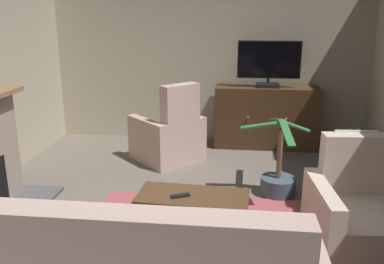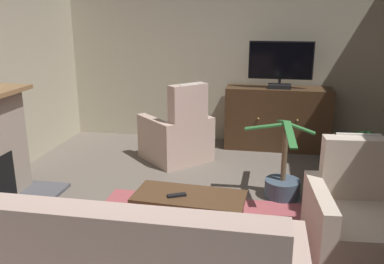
{
  "view_description": "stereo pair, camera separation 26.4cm",
  "coord_description": "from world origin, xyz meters",
  "px_view_note": "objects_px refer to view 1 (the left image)",
  "views": [
    {
      "loc": [
        0.47,
        -3.43,
        2.05
      ],
      "look_at": [
        0.04,
        0.38,
        0.93
      ],
      "focal_mm": 38.36,
      "sensor_mm": 36.0,
      "label": 1
    },
    {
      "loc": [
        0.73,
        -3.39,
        2.05
      ],
      "look_at": [
        0.04,
        0.38,
        0.93
      ],
      "focal_mm": 38.36,
      "sensor_mm": 36.0,
      "label": 2
    }
  ],
  "objects_px": {
    "television": "(269,63)",
    "armchair_angled_to_table": "(169,136)",
    "coffee_table": "(193,201)",
    "armchair_in_far_corner": "(363,218)",
    "cat": "(84,219)",
    "tv_remote": "(180,196)",
    "potted_plant_small_fern_corner": "(353,162)",
    "potted_plant_tall_palm_by_window": "(278,180)",
    "tv_cabinet": "(266,118)"
  },
  "relations": [
    {
      "from": "armchair_angled_to_table",
      "to": "potted_plant_small_fern_corner",
      "type": "bearing_deg",
      "value": -8.28
    },
    {
      "from": "coffee_table",
      "to": "armchair_angled_to_table",
      "type": "bearing_deg",
      "value": 105.06
    },
    {
      "from": "potted_plant_tall_palm_by_window",
      "to": "cat",
      "type": "distance_m",
      "value": 2.21
    },
    {
      "from": "armchair_angled_to_table",
      "to": "potted_plant_small_fern_corner",
      "type": "height_order",
      "value": "armchair_angled_to_table"
    },
    {
      "from": "armchair_in_far_corner",
      "to": "cat",
      "type": "bearing_deg",
      "value": 177.63
    },
    {
      "from": "television",
      "to": "potted_plant_small_fern_corner",
      "type": "relative_size",
      "value": 1.05
    },
    {
      "from": "potted_plant_small_fern_corner",
      "to": "potted_plant_tall_palm_by_window",
      "type": "bearing_deg",
      "value": -146.87
    },
    {
      "from": "armchair_in_far_corner",
      "to": "potted_plant_tall_palm_by_window",
      "type": "xyz_separation_m",
      "value": [
        -0.63,
        1.12,
        -0.14
      ]
    },
    {
      "from": "tv_cabinet",
      "to": "cat",
      "type": "distance_m",
      "value": 3.44
    },
    {
      "from": "tv_remote",
      "to": "armchair_in_far_corner",
      "type": "distance_m",
      "value": 1.61
    },
    {
      "from": "tv_cabinet",
      "to": "armchair_in_far_corner",
      "type": "height_order",
      "value": "armchair_in_far_corner"
    },
    {
      "from": "television",
      "to": "potted_plant_small_fern_corner",
      "type": "distance_m",
      "value": 1.9
    },
    {
      "from": "armchair_in_far_corner",
      "to": "cat",
      "type": "relative_size",
      "value": 1.55
    },
    {
      "from": "cat",
      "to": "potted_plant_small_fern_corner",
      "type": "bearing_deg",
      "value": 29.36
    },
    {
      "from": "television",
      "to": "armchair_angled_to_table",
      "type": "relative_size",
      "value": 0.81
    },
    {
      "from": "tv_remote",
      "to": "armchair_angled_to_table",
      "type": "distance_m",
      "value": 2.26
    },
    {
      "from": "potted_plant_small_fern_corner",
      "to": "armchair_angled_to_table",
      "type": "bearing_deg",
      "value": 171.72
    },
    {
      "from": "tv_cabinet",
      "to": "tv_remote",
      "type": "distance_m",
      "value": 3.15
    },
    {
      "from": "tv_remote",
      "to": "coffee_table",
      "type": "bearing_deg",
      "value": -179.68
    },
    {
      "from": "coffee_table",
      "to": "potted_plant_tall_palm_by_window",
      "type": "xyz_separation_m",
      "value": [
        0.87,
        1.14,
        -0.23
      ]
    },
    {
      "from": "armchair_in_far_corner",
      "to": "potted_plant_tall_palm_by_window",
      "type": "relative_size",
      "value": 0.94
    },
    {
      "from": "armchair_in_far_corner",
      "to": "armchair_angled_to_table",
      "type": "height_order",
      "value": "armchair_angled_to_table"
    },
    {
      "from": "tv_remote",
      "to": "potted_plant_small_fern_corner",
      "type": "xyz_separation_m",
      "value": [
        1.98,
        1.84,
        -0.29
      ]
    },
    {
      "from": "television",
      "to": "armchair_angled_to_table",
      "type": "height_order",
      "value": "television"
    },
    {
      "from": "cat",
      "to": "tv_cabinet",
      "type": "bearing_deg",
      "value": 55.88
    },
    {
      "from": "coffee_table",
      "to": "armchair_angled_to_table",
      "type": "distance_m",
      "value": 2.23
    },
    {
      "from": "tv_remote",
      "to": "armchair_in_far_corner",
      "type": "xyz_separation_m",
      "value": [
        1.6,
        0.07,
        -0.16
      ]
    },
    {
      "from": "television",
      "to": "armchair_in_far_corner",
      "type": "xyz_separation_m",
      "value": [
        0.67,
        -2.89,
        -1.01
      ]
    },
    {
      "from": "tv_remote",
      "to": "armchair_angled_to_table",
      "type": "relative_size",
      "value": 0.15
    },
    {
      "from": "cat",
      "to": "television",
      "type": "bearing_deg",
      "value": 55.37
    },
    {
      "from": "armchair_angled_to_table",
      "to": "potted_plant_tall_palm_by_window",
      "type": "height_order",
      "value": "armchair_angled_to_table"
    },
    {
      "from": "television",
      "to": "potted_plant_tall_palm_by_window",
      "type": "relative_size",
      "value": 0.87
    },
    {
      "from": "tv_cabinet",
      "to": "potted_plant_tall_palm_by_window",
      "type": "distance_m",
      "value": 1.84
    },
    {
      "from": "television",
      "to": "tv_cabinet",
      "type": "bearing_deg",
      "value": 90.0
    },
    {
      "from": "tv_cabinet",
      "to": "potted_plant_tall_palm_by_window",
      "type": "relative_size",
      "value": 1.46
    },
    {
      "from": "armchair_angled_to_table",
      "to": "coffee_table",
      "type": "bearing_deg",
      "value": -74.94
    },
    {
      "from": "tv_cabinet",
      "to": "cat",
      "type": "relative_size",
      "value": 2.42
    },
    {
      "from": "armchair_in_far_corner",
      "to": "armchair_angled_to_table",
      "type": "bearing_deg",
      "value": 134.17
    },
    {
      "from": "tv_remote",
      "to": "cat",
      "type": "distance_m",
      "value": 1.08
    },
    {
      "from": "tv_remote",
      "to": "armchair_in_far_corner",
      "type": "relative_size",
      "value": 0.17
    },
    {
      "from": "tv_remote",
      "to": "armchair_angled_to_table",
      "type": "xyz_separation_m",
      "value": [
        -0.47,
        2.2,
        -0.13
      ]
    },
    {
      "from": "coffee_table",
      "to": "potted_plant_small_fern_corner",
      "type": "relative_size",
      "value": 1.15
    },
    {
      "from": "tv_cabinet",
      "to": "television",
      "type": "bearing_deg",
      "value": -90.0
    },
    {
      "from": "tv_cabinet",
      "to": "armchair_in_far_corner",
      "type": "distance_m",
      "value": 3.02
    },
    {
      "from": "coffee_table",
      "to": "potted_plant_small_fern_corner",
      "type": "height_order",
      "value": "potted_plant_small_fern_corner"
    },
    {
      "from": "potted_plant_small_fern_corner",
      "to": "tv_cabinet",
      "type": "bearing_deg",
      "value": 132.22
    },
    {
      "from": "television",
      "to": "tv_remote",
      "type": "distance_m",
      "value": 3.21
    },
    {
      "from": "coffee_table",
      "to": "tv_remote",
      "type": "relative_size",
      "value": 6.05
    },
    {
      "from": "armchair_in_far_corner",
      "to": "armchair_angled_to_table",
      "type": "distance_m",
      "value": 2.98
    },
    {
      "from": "tv_remote",
      "to": "potted_plant_small_fern_corner",
      "type": "height_order",
      "value": "potted_plant_small_fern_corner"
    }
  ]
}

